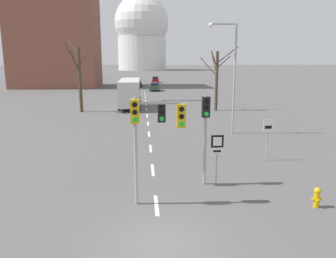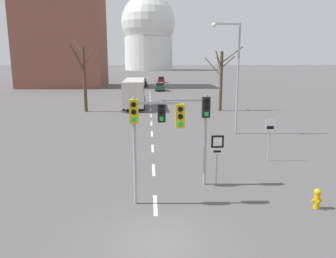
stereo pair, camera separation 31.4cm
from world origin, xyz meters
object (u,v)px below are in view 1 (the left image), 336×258
traffic_signal_near_right (190,118)px  sedan_mid_centre (137,82)px  speed_limit_sign (268,132)px  fire_hydrant (317,197)px  street_lamp_right (230,68)px  sedan_far_left (154,87)px  city_bus (130,91)px  route_sign_post (217,150)px  sedan_near_left (138,84)px  sedan_near_right (155,80)px  traffic_signal_centre_tall (152,124)px

traffic_signal_near_right → sedan_mid_centre: size_ratio=0.99×
speed_limit_sign → sedan_mid_centre: bearing=97.9°
fire_hydrant → street_lamp_right: street_lamp_right is taller
sedan_far_left → city_bus: size_ratio=0.41×
route_sign_post → sedan_near_left: route_sign_post is taller
street_lamp_right → sedan_far_left: street_lamp_right is taller
route_sign_post → sedan_far_left: route_sign_post is taller
street_lamp_right → sedan_near_right: bearing=93.2°
sedan_near_left → sedan_near_right: (4.52, 13.38, 0.08)m
traffic_signal_centre_tall → sedan_far_left: 52.01m
city_bus → route_sign_post: bearing=-79.6°
fire_hydrant → city_bus: size_ratio=0.08×
traffic_signal_near_right → sedan_near_right: size_ratio=1.07×
street_lamp_right → sedan_near_right: (-3.41, 61.78, -4.52)m
street_lamp_right → sedan_mid_centre: street_lamp_right is taller
sedan_near_right → city_bus: (-5.16, -45.16, 1.21)m
city_bus → sedan_mid_centre: bearing=89.3°
traffic_signal_near_right → street_lamp_right: bearing=66.4°
traffic_signal_near_right → fire_hydrant: (4.89, -2.90, -2.86)m
speed_limit_sign → sedan_far_left: bearing=96.1°
fire_hydrant → sedan_mid_centre: (-8.16, 67.53, 0.39)m
street_lamp_right → sedan_far_left: size_ratio=1.97×
traffic_signal_centre_tall → street_lamp_right: bearing=63.0°
speed_limit_sign → sedan_near_right: size_ratio=0.63×
traffic_signal_near_right → route_sign_post: traffic_signal_near_right is taller
sedan_far_left → traffic_signal_centre_tall: bearing=-92.3°
traffic_signal_near_right → route_sign_post: bearing=-4.2°
traffic_signal_near_right → sedan_near_left: 59.56m
traffic_signal_near_right → fire_hydrant: bearing=-30.7°
route_sign_post → speed_limit_sign: speed_limit_sign is taller
sedan_near_right → city_bus: size_ratio=0.38×
traffic_signal_centre_tall → sedan_near_left: (-1.27, 61.43, -2.67)m
traffic_signal_centre_tall → sedan_mid_centre: (-1.44, 66.63, -2.57)m
sedan_near_left → sedan_far_left: sedan_far_left is taller
route_sign_post → city_bus: size_ratio=0.23×
sedan_near_left → city_bus: size_ratio=0.40×
sedan_near_right → city_bus: 45.47m
route_sign_post → city_bus: (-5.07, 27.75, 0.33)m
route_sign_post → fire_hydrant: 4.71m
traffic_signal_centre_tall → sedan_mid_centre: traffic_signal_centre_tall is taller
traffic_signal_near_right → speed_limit_sign: size_ratio=1.70×
street_lamp_right → sedan_far_left: 39.40m
sedan_far_left → sedan_near_right: bearing=87.2°
traffic_signal_near_right → sedan_far_left: size_ratio=0.98×
sedan_mid_centre → traffic_signal_centre_tall: bearing=-88.8°
traffic_signal_near_right → city_bus: size_ratio=0.41×
sedan_far_left → route_sign_post: bearing=-88.8°
sedan_near_right → city_bus: city_bus is taller
city_bus → street_lamp_right: bearing=-62.7°
speed_limit_sign → fire_hydrant: bearing=-93.0°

